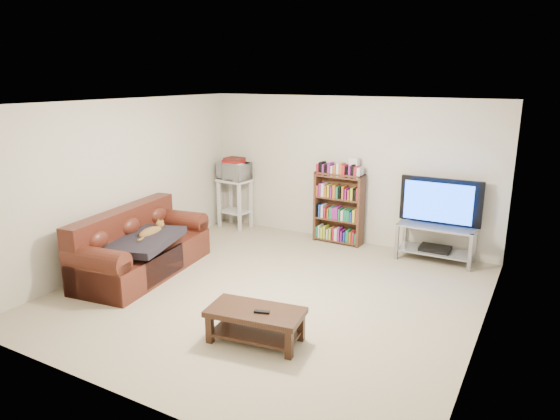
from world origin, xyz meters
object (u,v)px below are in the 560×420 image
Objects in this scene: tv_stand at (436,237)px; bookshelf at (339,207)px; coffee_table at (256,319)px; sofa at (139,251)px.

bookshelf is (-1.62, 0.08, 0.24)m from tv_stand.
coffee_table is 0.90× the size of bookshelf.
bookshelf reaches higher than tv_stand.
sofa is 2.09× the size of coffee_table.
tv_stand is (3.57, 2.51, 0.06)m from sofa.
sofa is 2.61m from coffee_table.
coffee_table is 3.53m from tv_stand.
coffee_table is 3.49m from bookshelf.
sofa reaches higher than coffee_table.
sofa reaches higher than tv_stand.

